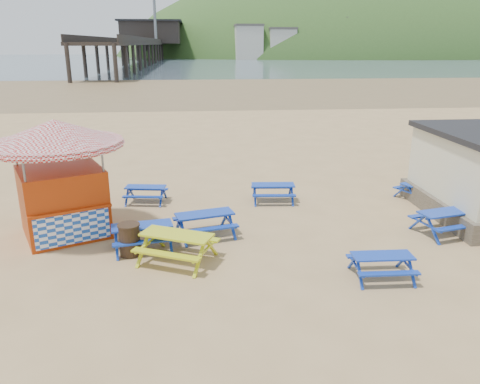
{
  "coord_description": "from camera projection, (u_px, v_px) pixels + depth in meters",
  "views": [
    {
      "loc": [
        -1.71,
        -14.42,
        6.1
      ],
      "look_at": [
        -0.19,
        1.5,
        1.0
      ],
      "focal_mm": 35.0,
      "sensor_mm": 36.0,
      "label": 1
    }
  ],
  "objects": [
    {
      "name": "ice_cream_kiosk",
      "position": [
        59.0,
        164.0,
        14.99
      ],
      "size": [
        5.69,
        5.69,
        3.84
      ],
      "rotation": [
        0.0,
        0.0,
        0.43
      ],
      "color": "#A73008",
      "rests_on": "ground"
    },
    {
      "name": "picnic_table_blue_a",
      "position": [
        146.0,
        194.0,
        18.71
      ],
      "size": [
        1.74,
        1.48,
        0.66
      ],
      "rotation": [
        0.0,
        0.0,
        -0.14
      ],
      "color": "#0A3094",
      "rests_on": "ground"
    },
    {
      "name": "picnic_table_blue_f",
      "position": [
        445.0,
        222.0,
        15.59
      ],
      "size": [
        2.18,
        1.91,
        0.79
      ],
      "rotation": [
        0.0,
        0.0,
        0.23
      ],
      "color": "#0A3094",
      "rests_on": "ground"
    },
    {
      "name": "picnic_table_yellow",
      "position": [
        177.0,
        248.0,
        13.58
      ],
      "size": [
        2.57,
        2.38,
        0.87
      ],
      "rotation": [
        0.0,
        0.0,
        -0.44
      ],
      "color": "gold",
      "rests_on": "ground"
    },
    {
      "name": "headland_town",
      "position": [
        370.0,
        75.0,
        244.67
      ],
      "size": [
        264.0,
        144.0,
        108.0
      ],
      "color": "#2D4C1E",
      "rests_on": "ground"
    },
    {
      "name": "picnic_table_blue_b",
      "position": [
        273.0,
        193.0,
        18.81
      ],
      "size": [
        1.8,
        1.5,
        0.71
      ],
      "rotation": [
        0.0,
        0.0,
        -0.07
      ],
      "color": "#0A3094",
      "rests_on": "ground"
    },
    {
      "name": "ground",
      "position": [
        250.0,
        234.0,
        15.69
      ],
      "size": [
        400.0,
        400.0,
        0.0
      ],
      "primitive_type": "plane",
      "color": "tan",
      "rests_on": "ground"
    },
    {
      "name": "pier",
      "position": [
        151.0,
        45.0,
        181.45
      ],
      "size": [
        24.0,
        220.0,
        39.29
      ],
      "color": "black",
      "rests_on": "ground"
    },
    {
      "name": "wet_sand",
      "position": [
        206.0,
        87.0,
        67.85
      ],
      "size": [
        400.0,
        400.0,
        0.0
      ],
      "primitive_type": "plane",
      "color": "olive",
      "rests_on": "ground"
    },
    {
      "name": "picnic_table_blue_d",
      "position": [
        143.0,
        236.0,
        14.48
      ],
      "size": [
        2.08,
        1.79,
        0.77
      ],
      "rotation": [
        0.0,
        0.0,
        0.18
      ],
      "color": "#0A3094",
      "rests_on": "ground"
    },
    {
      "name": "sea",
      "position": [
        198.0,
        60.0,
        176.93
      ],
      "size": [
        400.0,
        400.0,
        0.0
      ],
      "primitive_type": "plane",
      "color": "#455662",
      "rests_on": "ground"
    },
    {
      "name": "litter_bin",
      "position": [
        130.0,
        239.0,
        13.98
      ],
      "size": [
        0.67,
        0.67,
        0.98
      ],
      "color": "#372618",
      "rests_on": "ground"
    },
    {
      "name": "picnic_table_blue_c",
      "position": [
        418.0,
        190.0,
        19.23
      ],
      "size": [
        2.03,
        1.88,
        0.68
      ],
      "rotation": [
        0.0,
        0.0,
        0.45
      ],
      "color": "#0A3094",
      "rests_on": "ground"
    },
    {
      "name": "picnic_table_blue_g",
      "position": [
        205.0,
        224.0,
        15.43
      ],
      "size": [
        2.2,
        1.94,
        0.79
      ],
      "rotation": [
        0.0,
        0.0,
        0.25
      ],
      "color": "#0A3094",
      "rests_on": "ground"
    },
    {
      "name": "picnic_table_blue_e",
      "position": [
        382.0,
        266.0,
        12.64
      ],
      "size": [
        1.66,
        1.35,
        0.68
      ],
      "rotation": [
        0.0,
        0.0,
        -0.03
      ],
      "color": "#0A3094",
      "rests_on": "ground"
    }
  ]
}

